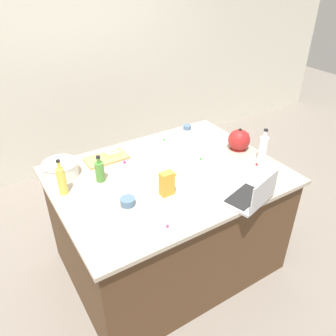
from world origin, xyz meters
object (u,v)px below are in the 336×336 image
Objects in this scene: bottle_oil at (62,180)px; candy_bag at (167,184)px; bottle_vinegar at (263,148)px; ramekin_medium at (187,127)px; bottle_olive at (100,171)px; ramekin_small at (128,201)px; cutting_board at (106,158)px; laptop at (252,196)px; butter_stick_left at (114,155)px; butter_stick_right at (110,153)px; kettle at (239,140)px; mixing_bowl_large at (61,169)px.

candy_bag is at bearing -32.99° from bottle_oil.
bottle_vinegar is 3.59× the size of ramekin_medium.
bottle_vinegar is 1.24m from bottle_olive.
ramekin_small reaches higher than ramekin_medium.
candy_bag is (0.16, -0.64, 0.08)m from cutting_board.
butter_stick_left is at bearing 118.09° from laptop.
candy_bag reaches higher than cutting_board.
bottle_olive is 0.30m from cutting_board.
bottle_oil is 2.35× the size of butter_stick_left.
butter_stick_right is at bearing 31.48° from bottle_oil.
ramekin_small is (-0.17, -0.58, -0.01)m from butter_stick_left.
bottle_vinegar is 0.79m from ramekin_medium.
bottle_olive reaches higher than butter_stick_left.
kettle is (1.15, -0.17, -0.00)m from bottle_olive.
laptop reaches higher than bottle_olive.
ramekin_medium is (1.00, 0.36, -0.06)m from bottle_olive.
candy_bag is at bearing -80.05° from butter_stick_right.
mixing_bowl_large reaches higher than butter_stick_right.
bottle_vinegar is 1.16m from butter_stick_left.
ramekin_medium is at bearing 36.62° from ramekin_small.
laptop is 1.68× the size of kettle.
laptop is 3.25× the size of butter_stick_left.
bottle_vinegar is (1.45, -0.39, 0.00)m from bottle_oil.
bottle_oil reaches higher than candy_bag.
butter_stick_right is (-0.95, 0.44, -0.04)m from kettle.
candy_bag is at bearing -51.08° from bottle_olive.
bottle_oil is 0.69m from candy_bag.
bottle_olive reaches higher than mixing_bowl_large.
bottle_vinegar is at bearing -2.39° from ramekin_small.
bottle_oil reaches higher than ramekin_medium.
bottle_oil is 0.78× the size of cutting_board.
mixing_bowl_large is (-0.95, 0.97, 0.01)m from laptop.
cutting_board is at bearing 6.26° from mixing_bowl_large.
laptop is 1.05m from bottle_olive.
bottle_vinegar is 2.71× the size of ramekin_small.
cutting_board is (-1.03, 0.65, -0.10)m from bottle_vinegar.
candy_bag is (0.31, -0.39, 0.01)m from bottle_olive.
butter_stick_right is at bearing 26.94° from cutting_board.
mixing_bowl_large is 2.30× the size of butter_stick_left.
butter_stick_right is at bearing -173.75° from ramekin_medium.
ramekin_medium is at bearing 76.39° from laptop.
butter_stick_left is 0.81m from ramekin_medium.
kettle is 1.02m from butter_stick_left.
laptop is 1.80× the size of bottle_olive.
bottle_oil is 0.51m from cutting_board.
mixing_bowl_large is at bearing -173.74° from cutting_board.
bottle_oil is at bearing -153.18° from butter_stick_left.
butter_stick_left is at bearing 99.81° from candy_bag.
laptop reaches higher than kettle.
bottle_oil is at bearing -148.52° from butter_stick_right.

